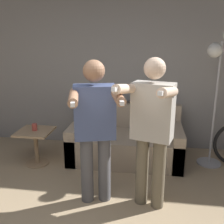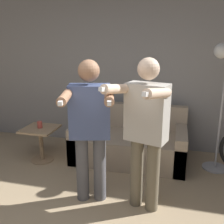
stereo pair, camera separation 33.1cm
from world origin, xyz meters
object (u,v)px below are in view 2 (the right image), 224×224
person_left (90,123)px  cat (149,99)px  person_right (146,126)px  cup (40,125)px  side_table (41,137)px  couch (130,143)px

person_left → cat: (0.46, 1.49, -0.04)m
person_right → cat: person_right is taller
cup → side_table: bearing=-68.2°
couch → person_left: person_left is taller
couch → cup: size_ratio=16.65×
person_left → person_right: (0.60, 0.00, 0.02)m
person_right → side_table: size_ratio=3.12×
person_left → person_right: person_right is taller
side_table → cat: bearing=25.2°
cat → cup: cat is taller
couch → person_right: person_right is taller
person_left → cat: bearing=57.8°
couch → person_right: bearing=-72.4°
person_right → cat: size_ratio=3.74×
cat → cup: (-1.52, -0.71, -0.31)m
cat → person_left: bearing=-107.2°
couch → cup: couch is taller
cup → cat: bearing=25.0°
side_table → cup: size_ratio=5.22×
person_left → side_table: bearing=128.8°
person_right → cat: (-0.13, 1.49, -0.06)m
person_right → cup: 1.87m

